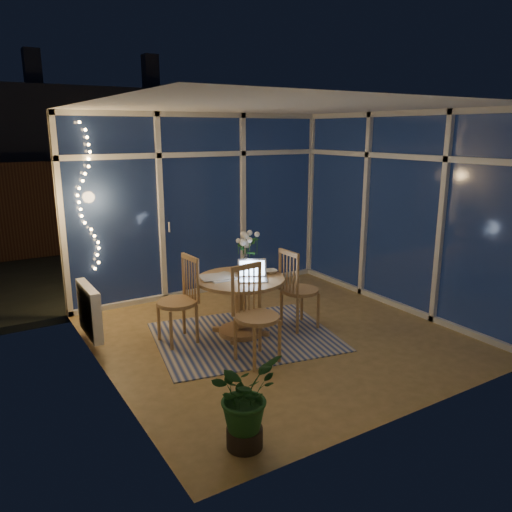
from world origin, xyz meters
name	(u,v)px	position (x,y,z in m)	size (l,w,h in m)	color
floor	(278,335)	(0.00, 0.00, 0.00)	(4.00, 4.00, 0.00)	olive
ceiling	(280,106)	(0.00, 0.00, 2.60)	(4.00, 4.00, 0.00)	white
wall_back	(202,205)	(0.00, 2.00, 1.30)	(4.00, 0.04, 2.60)	beige
wall_front	(421,268)	(0.00, -2.00, 1.30)	(4.00, 0.04, 2.60)	beige
wall_left	(99,249)	(-2.00, 0.00, 1.30)	(0.04, 4.00, 2.60)	beige
wall_right	(404,212)	(2.00, 0.00, 1.30)	(0.04, 4.00, 2.60)	beige
window_wall_back	(203,205)	(0.00, 1.96, 1.30)	(4.00, 0.10, 2.60)	silver
window_wall_right	(402,213)	(1.96, 0.00, 1.30)	(0.10, 4.00, 2.60)	silver
radiator	(89,310)	(-1.94, 0.90, 0.40)	(0.10, 0.70, 0.58)	white
fairy_lights	(86,198)	(-1.65, 1.88, 1.52)	(0.24, 0.10, 1.85)	#FFBB66
garden_patio	(163,251)	(0.50, 5.00, -0.06)	(12.00, 6.00, 0.10)	black
garden_fence	(129,203)	(0.00, 5.50, 0.90)	(11.00, 0.08, 1.80)	#361C13
neighbour_roof	(100,137)	(0.30, 8.50, 2.20)	(7.00, 3.00, 2.20)	#2F3138
garden_shrubs	(122,250)	(-0.80, 3.40, 0.45)	(0.90, 0.90, 0.90)	black
rug	(245,337)	(-0.36, 0.15, 0.01)	(2.02, 1.62, 0.01)	#C2B39D
dining_table	(241,306)	(-0.36, 0.25, 0.35)	(1.03, 1.03, 0.70)	#A07948
chair_left	(177,300)	(-1.08, 0.42, 0.51)	(0.47, 0.47, 1.01)	#A07948
chair_right	(300,288)	(0.36, 0.06, 0.50)	(0.47, 0.47, 1.01)	#A07948
chair_front	(257,315)	(-0.57, -0.47, 0.52)	(0.48, 0.48, 1.03)	#A07948
laptop	(253,270)	(-0.29, 0.09, 0.82)	(0.33, 0.28, 0.24)	silver
flower_vase	(246,264)	(-0.18, 0.43, 0.80)	(0.20, 0.20, 0.21)	white
bowl	(271,271)	(0.05, 0.24, 0.72)	(0.15, 0.15, 0.04)	white
newspapers	(220,277)	(-0.57, 0.37, 0.71)	(0.38, 0.29, 0.02)	beige
phone	(249,278)	(-0.29, 0.19, 0.71)	(0.12, 0.06, 0.01)	black
potted_plant	(244,402)	(-1.42, -1.65, 0.38)	(0.54, 0.47, 0.76)	#19481C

